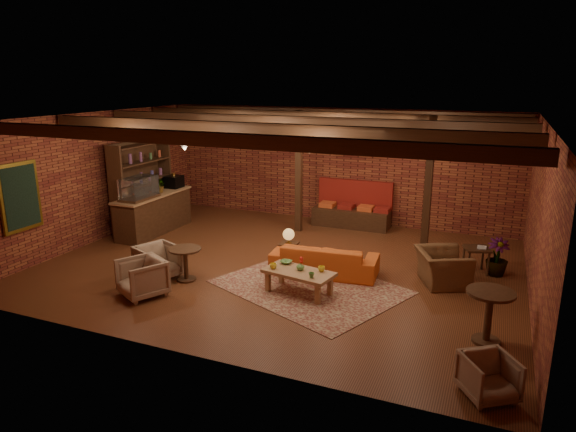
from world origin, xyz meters
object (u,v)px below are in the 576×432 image
at_px(armchair_a, 158,260).
at_px(side_table_lamp, 289,237).
at_px(coffee_table, 298,273).
at_px(armchair_right, 443,262).
at_px(side_table_book, 477,249).
at_px(armchair_b, 142,276).
at_px(sofa, 324,259).
at_px(armchair_far, 489,375).
at_px(plant_tall, 501,220).
at_px(round_table_right, 489,308).
at_px(round_table_left, 185,259).

bearing_deg(armchair_a, side_table_lamp, -27.34).
distance_m(coffee_table, armchair_right, 2.93).
bearing_deg(armchair_a, side_table_book, -42.02).
xyz_separation_m(armchair_a, side_table_book, (6.02, 2.86, 0.13)).
height_order(side_table_lamp, armchair_b, side_table_lamp).
bearing_deg(side_table_lamp, side_table_book, 15.08).
xyz_separation_m(sofa, armchair_a, (-3.09, -1.54, 0.06)).
height_order(side_table_lamp, side_table_book, side_table_lamp).
bearing_deg(armchair_far, plant_tall, 55.69).
xyz_separation_m(round_table_right, plant_tall, (0.07, 3.08, 0.62)).
relative_size(armchair_b, plant_tall, 0.33).
bearing_deg(side_table_book, armchair_a, -154.62).
xyz_separation_m(armchair_a, armchair_far, (6.43, -1.74, -0.07)).
bearing_deg(coffee_table, armchair_right, 31.95).
distance_m(armchair_right, side_table_book, 1.08).
relative_size(coffee_table, armchair_a, 1.84).
relative_size(side_table_lamp, armchair_right, 0.77).
height_order(sofa, armchair_a, armchair_a).
distance_m(side_table_lamp, armchair_right, 3.28).
xyz_separation_m(sofa, round_table_left, (-2.50, -1.41, 0.14)).
bearing_deg(round_table_right, plant_tall, 88.67).
xyz_separation_m(side_table_lamp, plant_tall, (4.27, 1.04, 0.58)).
bearing_deg(plant_tall, armchair_a, -156.04).
distance_m(round_table_left, armchair_b, 1.03).
height_order(coffee_table, round_table_right, round_table_right).
bearing_deg(side_table_lamp, armchair_far, -39.75).
relative_size(coffee_table, round_table_left, 2.09).
relative_size(armchair_a, armchair_far, 1.22).
distance_m(armchair_right, armchair_far, 3.83).
height_order(sofa, round_table_left, round_table_left).
xyz_separation_m(armchair_right, plant_tall, (1.00, 0.91, 0.73)).
relative_size(side_table_lamp, armchair_b, 1.02).
bearing_deg(plant_tall, armchair_far, -90.00).
relative_size(armchair_b, round_table_right, 0.93).
height_order(round_table_left, armchair_a, armchair_a).
distance_m(armchair_b, armchair_right, 5.87).
xyz_separation_m(armchair_right, round_table_right, (0.93, -2.17, 0.11)).
bearing_deg(side_table_book, sofa, -155.87).
xyz_separation_m(side_table_lamp, side_table_book, (3.86, 1.04, -0.10)).
distance_m(armchair_a, side_table_book, 6.67).
height_order(round_table_left, plant_tall, plant_tall).
relative_size(armchair_b, armchair_far, 1.25).
bearing_deg(side_table_lamp, plant_tall, 13.72).
relative_size(armchair_a, round_table_right, 0.91).
bearing_deg(armchair_far, round_table_right, 58.37).
xyz_separation_m(armchair_a, plant_tall, (6.43, 2.86, 0.81)).
bearing_deg(coffee_table, armchair_far, -31.59).
bearing_deg(plant_tall, round_table_left, -154.98).
relative_size(armchair_b, side_table_book, 1.25).
bearing_deg(plant_tall, armchair_right, -137.81).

